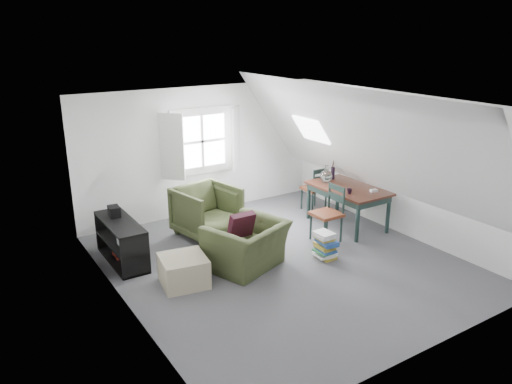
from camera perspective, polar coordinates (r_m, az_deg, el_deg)
floor at (r=8.00m, az=3.01°, el=-7.99°), size 5.50×5.50×0.00m
ceiling at (r=7.26m, az=3.33°, el=10.02°), size 5.50×5.50×0.00m
wall_back at (r=9.81m, az=-6.27°, el=4.68°), size 5.00×0.00×5.00m
wall_front at (r=5.69m, az=19.63°, el=-6.57°), size 5.00×0.00×5.00m
wall_left at (r=6.48m, az=-15.14°, el=-3.08°), size 0.00×5.50×5.50m
wall_right at (r=9.17m, az=15.98°, el=3.11°), size 0.00×5.50×5.50m
slope_left at (r=6.63m, az=-7.72°, el=2.69°), size 3.19×5.50×4.48m
slope_right at (r=8.37m, az=11.92°, el=5.72°), size 3.19×5.50×4.48m
dormer_window at (r=9.70m, az=-6.11°, el=5.74°), size 1.71×0.35×1.30m
skylight at (r=9.33m, az=6.32°, el=7.08°), size 0.35×0.75×0.47m
armchair_near at (r=7.84m, az=-1.08°, el=-8.55°), size 1.39×1.30×0.73m
armchair_far at (r=9.03m, az=-5.56°, el=-4.87°), size 1.14×1.16×0.90m
throw_pillow at (r=7.69m, az=-1.69°, el=-3.80°), size 0.41×0.24×0.42m
ottoman at (r=7.34m, az=-8.27°, el=-8.88°), size 0.73×0.73×0.42m
dining_table at (r=9.34m, az=10.45°, el=-0.03°), size 0.90×1.51×0.75m
demijohn at (r=9.50m, az=8.03°, el=1.86°), size 0.23×0.23×0.32m
vase_twigs at (r=9.73m, az=8.77°, el=2.22°), size 0.08×0.08×0.59m
cup at (r=8.94m, az=10.61°, el=-0.20°), size 0.12×0.12×0.09m
paper_box at (r=9.14m, az=13.32°, el=0.16°), size 0.14×0.11×0.04m
dining_chair_far at (r=10.09m, az=6.79°, el=0.46°), size 0.43×0.43×0.91m
dining_chair_near at (r=8.68m, az=8.26°, el=-2.35°), size 0.46×0.46×0.98m
media_shelf at (r=8.15m, az=-15.01°, el=-5.77°), size 0.44×1.32×0.68m
electronics_box at (r=8.25m, az=-15.91°, el=-2.19°), size 0.18×0.24×0.18m
magazine_stack at (r=8.11m, az=7.90°, el=-6.06°), size 0.33×0.39×0.44m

